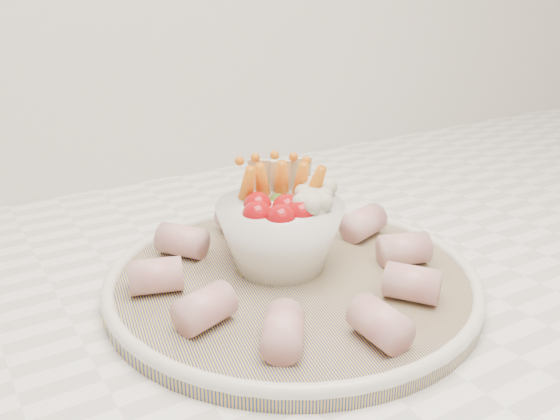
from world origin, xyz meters
TOP-DOWN VIEW (x-y plane):
  - serving_platter at (0.02, 1.39)m, footprint 0.40×0.40m
  - veggie_bowl at (0.02, 1.41)m, footprint 0.12×0.12m
  - cured_meat_rolls at (0.02, 1.39)m, footprint 0.28×0.28m

SIDE VIEW (x-z plane):
  - serving_platter at x=0.02m, z-range 0.92..0.94m
  - cured_meat_rolls at x=0.02m, z-range 0.94..0.97m
  - veggie_bowl at x=0.02m, z-range 0.92..1.02m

